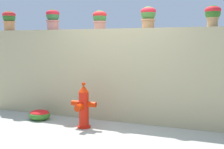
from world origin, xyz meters
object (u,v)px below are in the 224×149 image
Objects in this scene: potted_plant_0 at (9,19)px; potted_plant_2 at (100,18)px; potted_plant_4 at (213,14)px; potted_plant_1 at (53,18)px; potted_plant_3 at (148,15)px; flower_bush_left at (40,114)px; fire_hydrant at (83,107)px.

potted_plant_2 is (2.28, 0.01, -0.05)m from potted_plant_0.
potted_plant_0 is 1.22× the size of potted_plant_4.
potted_plant_2 and potted_plant_4 have the same top height.
potted_plant_0 reaches higher than potted_plant_1.
potted_plant_1 is (1.18, -0.00, -0.01)m from potted_plant_0.
potted_plant_0 is at bearing -179.71° from potted_plant_3.
potted_plant_1 reaches higher than flower_bush_left.
potted_plant_1 is 1.00× the size of flower_bush_left.
flower_bush_left is (-2.08, -0.62, -1.97)m from potted_plant_3.
potted_plant_2 is 2.17m from potted_plant_4.
potted_plant_0 is at bearing 161.21° from fire_hydrant.
potted_plant_1 is at bearing -179.57° from potted_plant_2.
fire_hydrant is at bearing -9.22° from flower_bush_left.
potted_plant_1 is 2.07m from flower_bush_left.
potted_plant_3 is (2.11, 0.02, -0.02)m from potted_plant_1.
potted_plant_0 is 0.55× the size of fire_hydrant.
potted_plant_0 is 2.98m from fire_hydrant.
potted_plant_1 reaches higher than potted_plant_3.
potted_plant_1 reaches higher than potted_plant_4.
potted_plant_3 is 1.09× the size of potted_plant_4.
potted_plant_1 is 1.18× the size of potted_plant_4.
flower_bush_left is at bearing -87.14° from potted_plant_1.
potted_plant_4 reaches higher than flower_bush_left.
potted_plant_0 reaches higher than potted_plant_3.
flower_bush_left is (-1.09, 0.18, -0.28)m from fire_hydrant.
potted_plant_4 is (1.16, -0.04, -0.01)m from potted_plant_3.
potted_plant_3 reaches higher than potted_plant_2.
potted_plant_3 is at bearing 0.50° from potted_plant_1.
potted_plant_3 is 0.49× the size of fire_hydrant.
potted_plant_4 is 0.85× the size of flower_bush_left.
potted_plant_0 is at bearing 153.37° from flower_bush_left.
potted_plant_3 is 0.92× the size of flower_bush_left.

